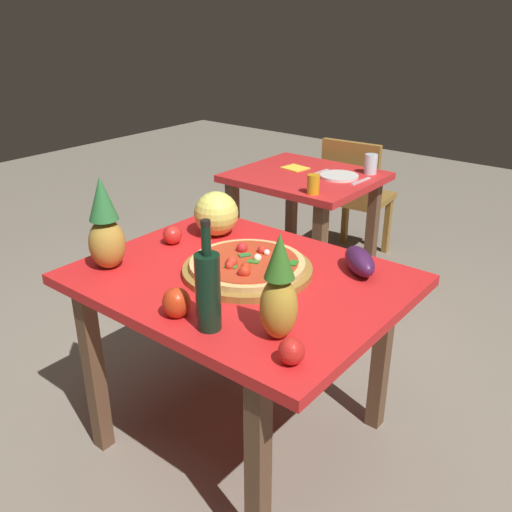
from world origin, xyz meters
name	(u,v)px	position (x,y,z in m)	size (l,w,h in m)	color
ground_plane	(243,433)	(0.00, 0.00, 0.00)	(10.00, 10.00, 0.00)	gray
display_table	(241,297)	(0.00, 0.00, 0.65)	(1.14, 0.90, 0.74)	brown
background_table	(305,196)	(-0.56, 1.26, 0.61)	(0.80, 0.71, 0.74)	brown
dining_chair	(355,193)	(-0.54, 1.84, 0.48)	(0.43, 0.43, 0.85)	olive
pizza_board	(247,270)	(0.01, 0.03, 0.75)	(0.48, 0.48, 0.03)	olive
pizza	(247,263)	(0.01, 0.03, 0.78)	(0.42, 0.42, 0.06)	#DDB56B
wine_bottle	(208,289)	(0.16, -0.34, 0.87)	(0.08, 0.08, 0.35)	black
pineapple_left	(105,228)	(-0.43, -0.26, 0.90)	(0.13, 0.13, 0.35)	#B68C36
pineapple_right	(279,292)	(0.35, -0.25, 0.89)	(0.11, 0.11, 0.33)	gold
melon	(216,214)	(-0.33, 0.24, 0.84)	(0.19, 0.19, 0.19)	#E5E263
bell_pepper	(177,303)	(0.03, -0.35, 0.79)	(0.09, 0.09, 0.10)	red
eggplant	(360,261)	(0.33, 0.29, 0.79)	(0.20, 0.09, 0.09)	#401A46
tomato_beside_pepper	(291,352)	(0.46, -0.33, 0.78)	(0.08, 0.08, 0.08)	red
tomato_by_bottle	(172,235)	(-0.40, 0.05, 0.78)	(0.08, 0.08, 0.08)	red
drinking_glass_juice	(313,184)	(-0.32, 0.97, 0.79)	(0.07, 0.07, 0.10)	orange
drinking_glass_water	(371,164)	(-0.27, 1.50, 0.80)	(0.07, 0.07, 0.11)	silver
dinner_plate	(339,176)	(-0.37, 1.32, 0.75)	(0.22, 0.22, 0.02)	white
fork_utensil	(319,173)	(-0.51, 1.32, 0.74)	(0.02, 0.18, 0.01)	silver
knife_utensil	(361,181)	(-0.23, 1.32, 0.74)	(0.02, 0.18, 0.01)	silver
napkin_folded	(295,168)	(-0.68, 1.32, 0.74)	(0.14, 0.12, 0.01)	yellow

